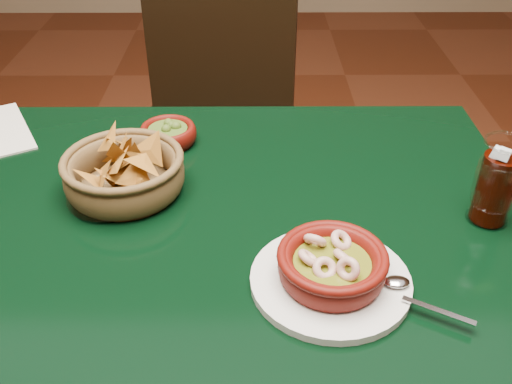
{
  "coord_description": "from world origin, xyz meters",
  "views": [
    {
      "loc": [
        0.14,
        -0.75,
        1.31
      ],
      "look_at": [
        0.14,
        -0.02,
        0.81
      ],
      "focal_mm": 40.0,
      "sensor_mm": 36.0,
      "label": 1
    }
  ],
  "objects_px": {
    "dining_table": "(175,261)",
    "cola_drink": "(497,183)",
    "dining_chair": "(213,122)",
    "chip_basket": "(124,173)",
    "shrimp_plate": "(332,269)"
  },
  "relations": [
    {
      "from": "dining_chair",
      "to": "chip_basket",
      "type": "bearing_deg",
      "value": -99.13
    },
    {
      "from": "chip_basket",
      "to": "cola_drink",
      "type": "distance_m",
      "value": 0.6
    },
    {
      "from": "dining_table",
      "to": "dining_chair",
      "type": "distance_m",
      "value": 0.72
    },
    {
      "from": "dining_table",
      "to": "cola_drink",
      "type": "distance_m",
      "value": 0.54
    },
    {
      "from": "shrimp_plate",
      "to": "chip_basket",
      "type": "xyz_separation_m",
      "value": [
        -0.33,
        0.23,
        0.01
      ]
    },
    {
      "from": "dining_table",
      "to": "chip_basket",
      "type": "distance_m",
      "value": 0.18
    },
    {
      "from": "dining_chair",
      "to": "cola_drink",
      "type": "height_order",
      "value": "dining_chair"
    },
    {
      "from": "dining_table",
      "to": "dining_chair",
      "type": "bearing_deg",
      "value": 88.43
    },
    {
      "from": "shrimp_plate",
      "to": "cola_drink",
      "type": "distance_m",
      "value": 0.31
    },
    {
      "from": "dining_table",
      "to": "chip_basket",
      "type": "height_order",
      "value": "chip_basket"
    },
    {
      "from": "chip_basket",
      "to": "shrimp_plate",
      "type": "bearing_deg",
      "value": -35.23
    },
    {
      "from": "dining_chair",
      "to": "shrimp_plate",
      "type": "bearing_deg",
      "value": -75.62
    },
    {
      "from": "shrimp_plate",
      "to": "chip_basket",
      "type": "relative_size",
      "value": 1.21
    },
    {
      "from": "dining_chair",
      "to": "chip_basket",
      "type": "distance_m",
      "value": 0.69
    },
    {
      "from": "dining_table",
      "to": "dining_chair",
      "type": "relative_size",
      "value": 1.21
    }
  ]
}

